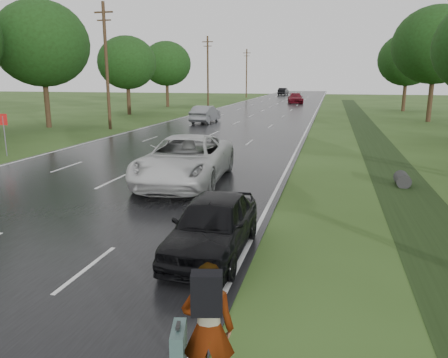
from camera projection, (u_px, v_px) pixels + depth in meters
name	position (u px, v px, depth m)	size (l,w,h in m)	color
road	(258.00, 113.00, 53.11)	(14.00, 180.00, 0.04)	black
edge_stripe_east	(315.00, 114.00, 51.55)	(0.12, 180.00, 0.01)	silver
edge_stripe_west	(205.00, 111.00, 54.67)	(0.12, 180.00, 0.01)	silver
center_line	(258.00, 112.00, 53.11)	(0.12, 180.00, 0.01)	silver
drainage_ditch	(380.00, 150.00, 25.58)	(2.20, 120.00, 0.56)	black
road_sign	(4.00, 126.00, 23.49)	(0.50, 0.06, 2.30)	slate
utility_pole_mid	(107.00, 65.00, 35.14)	(1.60, 0.26, 10.00)	#3A2918
utility_pole_far	(208.00, 70.00, 63.52)	(1.60, 0.26, 10.00)	#3A2918
utility_pole_distant	(247.00, 73.00, 91.91)	(1.60, 0.26, 10.00)	#3A2918
tree_east_d	(436.00, 45.00, 40.76)	(8.00, 8.00, 10.76)	#3A2918
tree_east_f	(408.00, 60.00, 54.25)	(7.20, 7.20, 9.62)	#3A2918
tree_west_c	(42.00, 44.00, 36.09)	(7.80, 7.80, 10.43)	#3A2918
tree_west_d	(127.00, 63.00, 49.40)	(6.60, 6.60, 8.80)	#3A2918
tree_west_f	(167.00, 64.00, 62.71)	(7.00, 7.00, 9.29)	#3A2918
pedestrian	(206.00, 329.00, 5.71)	(0.96, 0.73, 1.92)	#A5998C
white_pickup	(185.00, 160.00, 17.56)	(3.08, 6.69, 1.86)	silver
dark_sedan	(213.00, 225.00, 10.45)	(1.70, 4.22, 1.44)	black
silver_sedan	(205.00, 114.00, 41.12)	(1.67, 4.80, 1.58)	#9899A0
far_car_red	(295.00, 98.00, 71.95)	(2.33, 5.73, 1.66)	maroon
far_car_dark	(283.00, 91.00, 105.63)	(1.81, 5.19, 1.71)	black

